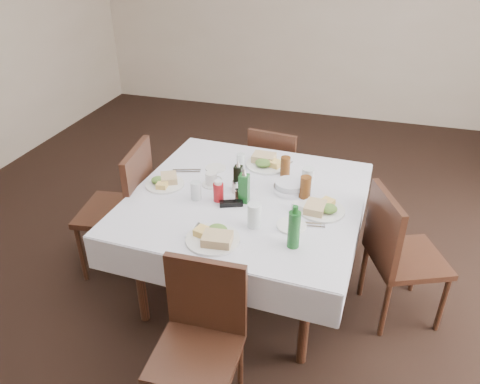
{
  "coord_description": "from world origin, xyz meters",
  "views": [
    {
      "loc": [
        0.73,
        -2.63,
        2.31
      ],
      "look_at": [
        -0.01,
        -0.16,
        0.8
      ],
      "focal_mm": 35.0,
      "sensor_mm": 36.0,
      "label": 1
    }
  ],
  "objects_px": {
    "chair_south": "(201,332)",
    "water_s": "(254,215)",
    "dining_table": "(246,205)",
    "bread_basket": "(290,187)",
    "chair_north": "(275,169)",
    "water_w": "(196,191)",
    "coffee_mug": "(212,180)",
    "chair_east": "(396,250)",
    "green_bottle": "(294,229)",
    "ketchup_bottle": "(218,191)",
    "water_e": "(308,179)",
    "water_n": "(241,161)",
    "oil_cruet_dark": "(238,177)",
    "oil_cruet_green": "(244,187)",
    "chair_west": "(126,203)"
  },
  "relations": [
    {
      "from": "water_e",
      "to": "water_w",
      "type": "relative_size",
      "value": 1.21
    },
    {
      "from": "chair_east",
      "to": "water_n",
      "type": "height_order",
      "value": "chair_east"
    },
    {
      "from": "ketchup_bottle",
      "to": "green_bottle",
      "type": "xyz_separation_m",
      "value": [
        0.55,
        -0.34,
        0.05
      ]
    },
    {
      "from": "chair_south",
      "to": "coffee_mug",
      "type": "xyz_separation_m",
      "value": [
        -0.3,
        1.02,
        0.3
      ]
    },
    {
      "from": "water_e",
      "to": "ketchup_bottle",
      "type": "xyz_separation_m",
      "value": [
        -0.51,
        -0.32,
        -0.01
      ]
    },
    {
      "from": "water_n",
      "to": "oil_cruet_dark",
      "type": "height_order",
      "value": "oil_cruet_dark"
    },
    {
      "from": "chair_east",
      "to": "oil_cruet_dark",
      "type": "height_order",
      "value": "oil_cruet_dark"
    },
    {
      "from": "water_s",
      "to": "oil_cruet_dark",
      "type": "relative_size",
      "value": 0.68
    },
    {
      "from": "chair_east",
      "to": "coffee_mug",
      "type": "relative_size",
      "value": 6.61
    },
    {
      "from": "chair_west",
      "to": "water_s",
      "type": "height_order",
      "value": "chair_west"
    },
    {
      "from": "water_s",
      "to": "water_w",
      "type": "relative_size",
      "value": 1.22
    },
    {
      "from": "water_n",
      "to": "bread_basket",
      "type": "bearing_deg",
      "value": -29.37
    },
    {
      "from": "chair_south",
      "to": "water_e",
      "type": "distance_m",
      "value": 1.25
    },
    {
      "from": "chair_north",
      "to": "chair_south",
      "type": "bearing_deg",
      "value": -88.35
    },
    {
      "from": "ketchup_bottle",
      "to": "green_bottle",
      "type": "height_order",
      "value": "green_bottle"
    },
    {
      "from": "chair_south",
      "to": "bread_basket",
      "type": "relative_size",
      "value": 4.21
    },
    {
      "from": "chair_west",
      "to": "oil_cruet_green",
      "type": "relative_size",
      "value": 4.07
    },
    {
      "from": "chair_north",
      "to": "ketchup_bottle",
      "type": "height_order",
      "value": "ketchup_bottle"
    },
    {
      "from": "chair_north",
      "to": "chair_east",
      "type": "relative_size",
      "value": 0.93
    },
    {
      "from": "water_s",
      "to": "water_e",
      "type": "xyz_separation_m",
      "value": [
        0.22,
        0.53,
        -0.0
      ]
    },
    {
      "from": "chair_east",
      "to": "coffee_mug",
      "type": "bearing_deg",
      "value": 177.57
    },
    {
      "from": "chair_east",
      "to": "dining_table",
      "type": "bearing_deg",
      "value": -179.35
    },
    {
      "from": "water_w",
      "to": "dining_table",
      "type": "bearing_deg",
      "value": 24.32
    },
    {
      "from": "bread_basket",
      "to": "water_n",
      "type": "bearing_deg",
      "value": 150.63
    },
    {
      "from": "dining_table",
      "to": "oil_cruet_dark",
      "type": "relative_size",
      "value": 7.03
    },
    {
      "from": "oil_cruet_dark",
      "to": "oil_cruet_green",
      "type": "xyz_separation_m",
      "value": [
        0.08,
        -0.14,
        0.01
      ]
    },
    {
      "from": "water_e",
      "to": "water_s",
      "type": "bearing_deg",
      "value": -112.62
    },
    {
      "from": "chair_south",
      "to": "water_s",
      "type": "relative_size",
      "value": 5.99
    },
    {
      "from": "dining_table",
      "to": "oil_cruet_dark",
      "type": "bearing_deg",
      "value": 139.94
    },
    {
      "from": "chair_south",
      "to": "water_e",
      "type": "relative_size",
      "value": 6.05
    },
    {
      "from": "chair_north",
      "to": "oil_cruet_dark",
      "type": "xyz_separation_m",
      "value": [
        -0.06,
        -0.88,
        0.37
      ]
    },
    {
      "from": "water_w",
      "to": "bread_basket",
      "type": "height_order",
      "value": "water_w"
    },
    {
      "from": "water_s",
      "to": "bread_basket",
      "type": "xyz_separation_m",
      "value": [
        0.12,
        0.45,
        -0.04
      ]
    },
    {
      "from": "oil_cruet_green",
      "to": "chair_east",
      "type": "bearing_deg",
      "value": 5.33
    },
    {
      "from": "water_w",
      "to": "oil_cruet_dark",
      "type": "xyz_separation_m",
      "value": [
        0.22,
        0.2,
        0.03
      ]
    },
    {
      "from": "ketchup_bottle",
      "to": "water_e",
      "type": "bearing_deg",
      "value": 31.63
    },
    {
      "from": "oil_cruet_green",
      "to": "water_w",
      "type": "bearing_deg",
      "value": -169.82
    },
    {
      "from": "water_s",
      "to": "green_bottle",
      "type": "distance_m",
      "value": 0.28
    },
    {
      "from": "dining_table",
      "to": "water_w",
      "type": "relative_size",
      "value": 12.58
    },
    {
      "from": "dining_table",
      "to": "chair_north",
      "type": "height_order",
      "value": "chair_north"
    },
    {
      "from": "dining_table",
      "to": "oil_cruet_green",
      "type": "distance_m",
      "value": 0.19
    },
    {
      "from": "chair_north",
      "to": "water_w",
      "type": "height_order",
      "value": "water_w"
    },
    {
      "from": "water_s",
      "to": "oil_cruet_dark",
      "type": "height_order",
      "value": "oil_cruet_dark"
    },
    {
      "from": "water_s",
      "to": "green_bottle",
      "type": "xyz_separation_m",
      "value": [
        0.25,
        -0.12,
        0.04
      ]
    },
    {
      "from": "oil_cruet_dark",
      "to": "water_w",
      "type": "bearing_deg",
      "value": -138.55
    },
    {
      "from": "chair_east",
      "to": "green_bottle",
      "type": "relative_size",
      "value": 3.61
    },
    {
      "from": "water_s",
      "to": "water_w",
      "type": "bearing_deg",
      "value": 156.26
    },
    {
      "from": "bread_basket",
      "to": "oil_cruet_dark",
      "type": "bearing_deg",
      "value": -168.26
    },
    {
      "from": "chair_south",
      "to": "chair_east",
      "type": "relative_size",
      "value": 0.96
    },
    {
      "from": "dining_table",
      "to": "chair_south",
      "type": "distance_m",
      "value": 0.97
    }
  ]
}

